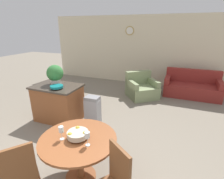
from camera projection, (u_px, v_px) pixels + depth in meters
name	position (u px, v px, depth m)	size (l,w,h in m)	color
wall_back	(144.00, 51.00, 6.98)	(8.00, 0.09, 2.70)	beige
dining_table	(79.00, 148.00, 2.58)	(1.13, 1.13, 0.73)	brown
dining_chair_near_left	(20.00, 174.00, 2.13)	(0.59, 0.59, 1.02)	brown
fruit_bowl	(78.00, 134.00, 2.50)	(0.30, 0.30, 0.13)	#B7B29E
wine_glass_left	(61.00, 130.00, 2.45)	(0.07, 0.07, 0.21)	silver
wine_glass_right	(87.00, 136.00, 2.32)	(0.07, 0.07, 0.21)	silver
kitchen_island	(58.00, 103.00, 4.39)	(1.14, 0.79, 0.91)	brown
teal_bowl	(57.00, 87.00, 4.02)	(0.30, 0.30, 0.07)	#147A7F
potted_plant	(55.00, 74.00, 4.29)	(0.40, 0.40, 0.48)	beige
trash_bin	(93.00, 110.00, 4.24)	(0.35, 0.25, 0.70)	#9E9EA3
couch	(192.00, 87.00, 5.99)	(1.78, 0.89, 0.87)	maroon
armchair	(142.00, 89.00, 5.89)	(1.24, 1.24, 0.83)	gray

